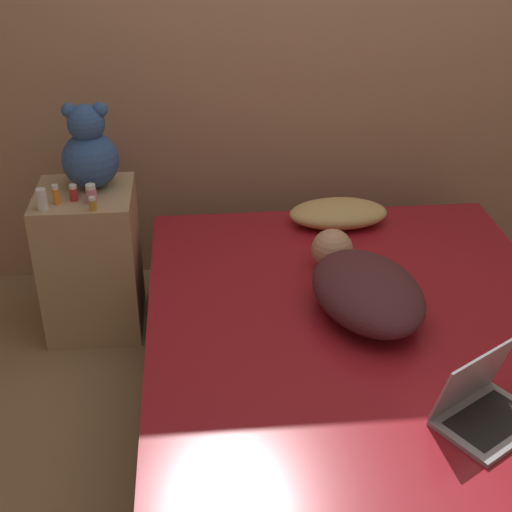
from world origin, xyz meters
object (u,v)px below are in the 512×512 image
laptop (483,405)px  bottle_white (42,200)px  teddy_bear (89,151)px  bottle_pink (91,194)px  person_lying (364,287)px  bottle_red (74,193)px  bottle_amber (93,204)px  pillow (338,213)px  bottle_orange (56,194)px

laptop → bottle_white: size_ratio=4.18×
teddy_bear → bottle_pink: teddy_bear is taller
teddy_bear → bottle_white: (-0.19, -0.22, -0.12)m
teddy_bear → bottle_white: bearing=-129.9°
laptop → teddy_bear: bearing=102.0°
laptop → person_lying: bearing=77.9°
bottle_pink → bottle_red: bearing=157.7°
bottle_pink → bottle_white: size_ratio=0.91×
teddy_bear → bottle_amber: teddy_bear is taller
person_lying → bottle_red: (-1.15, 0.59, 0.18)m
teddy_bear → bottle_pink: bearing=-86.0°
teddy_bear → bottle_red: bearing=-115.0°
teddy_bear → bottle_red: 0.21m
pillow → bottle_red: size_ratio=6.43×
laptop → teddy_bear: teddy_bear is taller
laptop → bottle_pink: bottle_pink is taller
teddy_bear → bottle_orange: 0.25m
bottle_pink → bottle_orange: (-0.15, 0.01, 0.00)m
teddy_bear → bottle_red: size_ratio=5.33×
teddy_bear → pillow: bearing=-1.0°
bottle_red → person_lying: bearing=-27.1°
laptop → bottle_red: bearing=106.6°
person_lying → bottle_orange: size_ratio=8.80×
bottle_red → bottle_amber: bottle_red is taller
pillow → bottle_white: 1.35m
bottle_amber → bottle_orange: bearing=153.7°
pillow → teddy_bear: bearing=179.0°
bottle_white → bottle_orange: (0.05, 0.05, -0.00)m
teddy_bear → bottle_pink: size_ratio=4.58×
person_lying → bottle_amber: size_ratio=12.87×
bottle_pink → laptop: bearing=-42.9°
pillow → bottle_red: 1.22m
pillow → person_lying: size_ratio=0.61×
person_lying → bottle_pink: bottle_pink is taller
bottle_red → bottle_pink: bottle_pink is taller
person_lying → pillow: bearing=75.7°
bottle_red → bottle_orange: 0.07m
pillow → bottle_amber: size_ratio=7.87×
person_lying → bottle_white: (-1.27, 0.51, 0.19)m
person_lying → bottle_white: bearing=147.2°
bottle_orange → pillow: bearing=6.9°
bottle_orange → person_lying: bearing=-24.8°
person_lying → bottle_amber: bearing=144.6°
laptop → teddy_bear: size_ratio=1.00×
pillow → bottle_white: bottle_white is taller
person_lying → bottle_amber: (-1.06, 0.48, 0.17)m
bottle_orange → bottle_amber: size_ratio=1.46×
pillow → bottle_pink: size_ratio=5.52×
bottle_pink → bottle_white: (-0.20, -0.05, 0.00)m
teddy_bear → bottle_amber: 0.29m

